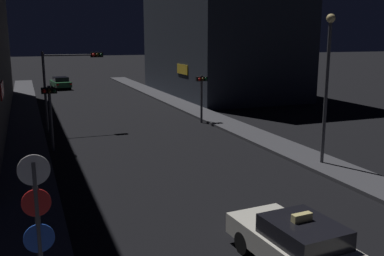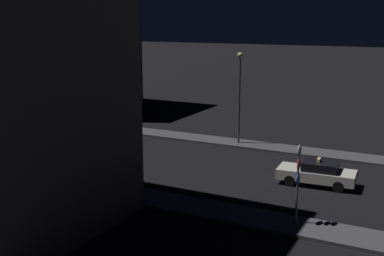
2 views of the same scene
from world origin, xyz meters
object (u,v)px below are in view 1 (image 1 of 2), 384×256
(taxi, at_px, (299,245))
(traffic_light_left_kerb, at_px, (50,104))
(far_car, at_px, (61,83))
(traffic_light_overhead, at_px, (68,74))
(traffic_light_right_kerb, at_px, (202,89))
(street_lamp_near_block, at_px, (327,74))
(sign_pole_left, at_px, (39,232))

(taxi, height_order, traffic_light_left_kerb, traffic_light_left_kerb)
(far_car, relative_size, traffic_light_overhead, 0.89)
(traffic_light_right_kerb, relative_size, street_lamp_near_block, 0.50)
(taxi, distance_m, traffic_light_right_kerb, 20.32)
(street_lamp_near_block, bearing_deg, taxi, -131.06)
(sign_pole_left, bearing_deg, taxi, 4.79)
(traffic_light_overhead, relative_size, street_lamp_near_block, 0.75)
(traffic_light_left_kerb, relative_size, sign_pole_left, 0.94)
(traffic_light_overhead, distance_m, traffic_light_left_kerb, 5.31)
(taxi, bearing_deg, far_car, 92.99)
(taxi, xyz_separation_m, traffic_light_right_kerb, (5.34, 19.53, 1.73))
(traffic_light_overhead, distance_m, street_lamp_near_block, 16.26)
(traffic_light_overhead, relative_size, traffic_light_right_kerb, 1.52)
(traffic_light_overhead, bearing_deg, traffic_light_left_kerb, -106.16)
(taxi, distance_m, traffic_light_left_kerb, 16.12)
(traffic_light_left_kerb, xyz_separation_m, street_lamp_near_block, (11.81, -7.54, 1.85))
(sign_pole_left, height_order, street_lamp_near_block, street_lamp_near_block)
(traffic_light_right_kerb, bearing_deg, taxi, -105.30)
(traffic_light_overhead, xyz_separation_m, traffic_light_left_kerb, (-1.44, -4.97, -1.19))
(traffic_light_overhead, height_order, street_lamp_near_block, street_lamp_near_block)
(traffic_light_overhead, height_order, traffic_light_left_kerb, traffic_light_overhead)
(traffic_light_left_kerb, height_order, traffic_light_right_kerb, traffic_light_left_kerb)
(traffic_light_left_kerb, bearing_deg, traffic_light_right_kerb, 22.59)
(street_lamp_near_block, bearing_deg, traffic_light_overhead, 129.65)
(traffic_light_overhead, xyz_separation_m, traffic_light_right_kerb, (9.08, -0.59, -1.27))
(far_car, bearing_deg, traffic_light_overhead, -93.14)
(taxi, relative_size, sign_pole_left, 1.21)
(traffic_light_overhead, distance_m, traffic_light_right_kerb, 9.19)
(taxi, height_order, far_car, taxi)
(sign_pole_left, bearing_deg, street_lamp_near_block, 32.22)
(traffic_light_right_kerb, bearing_deg, far_car, 106.74)
(far_car, height_order, sign_pole_left, sign_pole_left)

